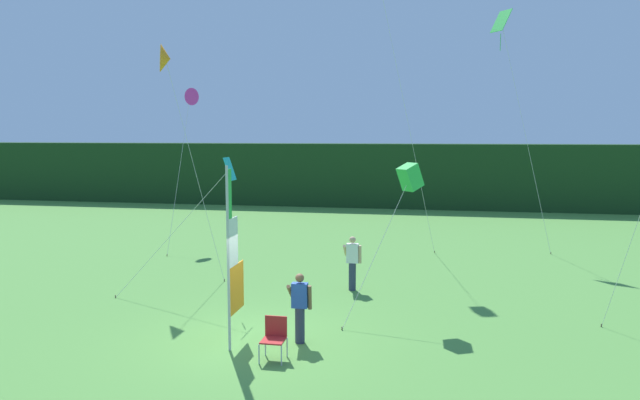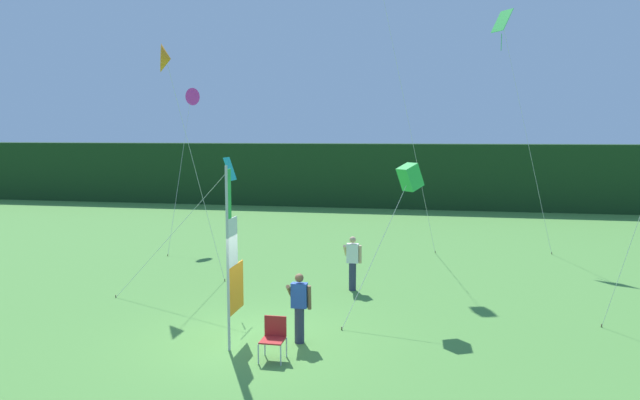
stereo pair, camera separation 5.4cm
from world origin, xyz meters
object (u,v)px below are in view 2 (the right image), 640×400
(kite_green_diamond_0, at_px, (504,31))
(kite_magenta_delta_1, at_px, (191,97))
(kite_cyan_diamond_2, at_px, (223,178))
(kite_green_box_6, at_px, (410,178))
(person_near_banner, at_px, (299,306))
(banner_flag, at_px, (232,261))
(folding_chair, at_px, (274,335))
(person_mid_field, at_px, (353,262))
(kite_orange_delta_4, at_px, (166,59))

(kite_green_diamond_0, height_order, kite_magenta_delta_1, kite_green_diamond_0)
(kite_cyan_diamond_2, height_order, kite_green_box_6, kite_cyan_diamond_2)
(kite_green_diamond_0, xyz_separation_m, kite_magenta_delta_1, (-13.42, -1.01, -2.59))
(person_near_banner, bearing_deg, kite_green_diamond_0, 66.72)
(banner_flag, xyz_separation_m, folding_chair, (1.10, -0.57, -1.44))
(folding_chair, distance_m, kite_cyan_diamond_2, 5.55)
(kite_magenta_delta_1, bearing_deg, kite_green_box_6, -42.75)
(person_near_banner, relative_size, kite_green_box_6, 0.40)
(folding_chair, bearing_deg, person_mid_field, 81.18)
(kite_cyan_diamond_2, bearing_deg, kite_orange_delta_4, 141.65)
(folding_chair, relative_size, kite_magenta_delta_1, 0.13)
(kite_green_diamond_0, bearing_deg, person_mid_field, -121.02)
(kite_green_box_6, bearing_deg, banner_flag, -138.33)
(banner_flag, xyz_separation_m, kite_green_box_6, (3.74, 3.33, 1.65))
(kite_green_diamond_0, distance_m, kite_magenta_delta_1, 13.70)
(person_mid_field, bearing_deg, kite_magenta_delta_1, 138.08)
(kite_cyan_diamond_2, relative_size, kite_green_box_6, 1.03)
(person_near_banner, xyz_separation_m, folding_chair, (-0.32, -1.04, -0.34))
(banner_flag, height_order, kite_green_box_6, banner_flag)
(person_near_banner, distance_m, kite_cyan_diamond_2, 4.85)
(person_mid_field, height_order, kite_magenta_delta_1, kite_magenta_delta_1)
(banner_flag, bearing_deg, person_mid_field, 68.97)
(banner_flag, height_order, person_near_banner, banner_flag)
(banner_flag, xyz_separation_m, kite_cyan_diamond_2, (-1.43, 3.35, 1.57))
(kite_magenta_delta_1, bearing_deg, banner_flag, -63.37)
(folding_chair, bearing_deg, kite_green_box_6, 55.86)
(banner_flag, bearing_deg, kite_green_diamond_0, 62.56)
(kite_cyan_diamond_2, height_order, kite_orange_delta_4, kite_orange_delta_4)
(kite_orange_delta_4, bearing_deg, folding_chair, -49.40)
(kite_magenta_delta_1, height_order, kite_green_box_6, kite_magenta_delta_1)
(kite_green_box_6, bearing_deg, person_near_banner, -129.09)
(person_mid_field, height_order, kite_green_box_6, kite_green_box_6)
(kite_green_diamond_0, relative_size, kite_magenta_delta_1, 1.45)
(kite_magenta_delta_1, distance_m, kite_green_box_6, 13.99)
(person_mid_field, relative_size, kite_orange_delta_4, 0.22)
(kite_green_diamond_0, relative_size, kite_green_box_6, 2.46)
(kite_green_diamond_0, xyz_separation_m, kite_orange_delta_4, (-11.09, -8.25, -1.87))
(kite_cyan_diamond_2, bearing_deg, kite_green_box_6, -0.26)
(banner_flag, relative_size, person_mid_field, 2.45)
(folding_chair, xyz_separation_m, kite_orange_delta_4, (-5.11, 5.96, 6.57))
(banner_flag, distance_m, kite_cyan_diamond_2, 3.97)
(kite_green_diamond_0, xyz_separation_m, kite_cyan_diamond_2, (-8.51, -10.29, -5.43))
(kite_cyan_diamond_2, xyz_separation_m, kite_orange_delta_4, (-2.58, 2.04, 3.56))
(folding_chair, height_order, kite_green_box_6, kite_green_box_6)
(banner_flag, xyz_separation_m, person_near_banner, (1.41, 0.47, -1.10))
(folding_chair, height_order, kite_orange_delta_4, kite_orange_delta_4)
(kite_green_box_6, bearing_deg, kite_orange_delta_4, 165.07)
(kite_cyan_diamond_2, bearing_deg, folding_chair, -57.18)
(person_mid_field, bearing_deg, banner_flag, -111.03)
(kite_magenta_delta_1, xyz_separation_m, kite_orange_delta_4, (2.32, -7.24, 0.73))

